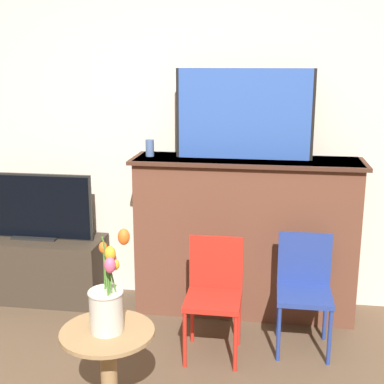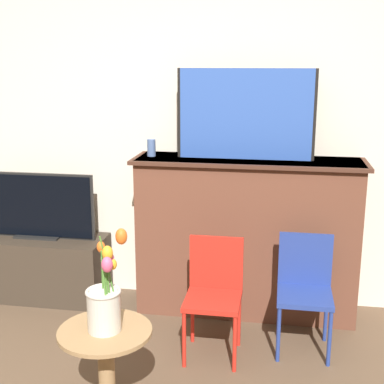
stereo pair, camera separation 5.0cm
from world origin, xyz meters
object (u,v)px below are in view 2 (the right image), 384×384
chair_blue (305,285)px  vase_tulips (105,301)px  painting (246,114)px  chair_red (214,289)px  tv_monitor (36,207)px

chair_blue → vase_tulips: size_ratio=1.42×
painting → chair_red: bearing=-101.6°
painting → chair_red: size_ratio=1.28×
painting → vase_tulips: size_ratio=1.82×
chair_blue → vase_tulips: (-0.96, -0.92, 0.25)m
chair_blue → painting: bearing=132.9°
vase_tulips → chair_red: bearing=61.5°
painting → vase_tulips: (-0.54, -1.37, -0.74)m
chair_red → painting: bearing=78.4°
chair_red → vase_tulips: size_ratio=1.42×
tv_monitor → chair_red: (1.39, -0.57, -0.29)m
chair_red → vase_tulips: vase_tulips is taller
chair_red → vase_tulips: 0.91m
tv_monitor → vase_tulips: (0.97, -1.34, -0.04)m
painting → tv_monitor: 1.67m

